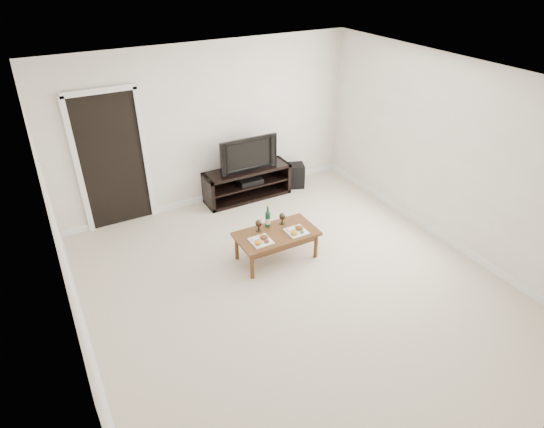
{
  "coord_description": "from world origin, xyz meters",
  "views": [
    {
      "loc": [
        -2.46,
        -3.79,
        3.81
      ],
      "look_at": [
        0.06,
        0.77,
        0.7
      ],
      "focal_mm": 30.0,
      "sensor_mm": 36.0,
      "label": 1
    }
  ],
  "objects_px": {
    "media_console": "(247,183)",
    "coffee_table": "(276,245)",
    "subwoofer": "(296,175)",
    "television": "(246,153)"
  },
  "relations": [
    {
      "from": "media_console",
      "to": "coffee_table",
      "type": "relative_size",
      "value": 1.34
    },
    {
      "from": "media_console",
      "to": "subwoofer",
      "type": "height_order",
      "value": "media_console"
    },
    {
      "from": "subwoofer",
      "to": "media_console",
      "type": "bearing_deg",
      "value": -161.44
    },
    {
      "from": "subwoofer",
      "to": "television",
      "type": "bearing_deg",
      "value": -161.44
    },
    {
      "from": "media_console",
      "to": "subwoofer",
      "type": "xyz_separation_m",
      "value": [
        0.95,
        -0.03,
        -0.06
      ]
    },
    {
      "from": "television",
      "to": "coffee_table",
      "type": "relative_size",
      "value": 0.91
    },
    {
      "from": "media_console",
      "to": "television",
      "type": "xyz_separation_m",
      "value": [
        0.0,
        0.0,
        0.57
      ]
    },
    {
      "from": "television",
      "to": "coffee_table",
      "type": "bearing_deg",
      "value": -103.05
    },
    {
      "from": "media_console",
      "to": "subwoofer",
      "type": "relative_size",
      "value": 3.5
    },
    {
      "from": "media_console",
      "to": "television",
      "type": "height_order",
      "value": "television"
    }
  ]
}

